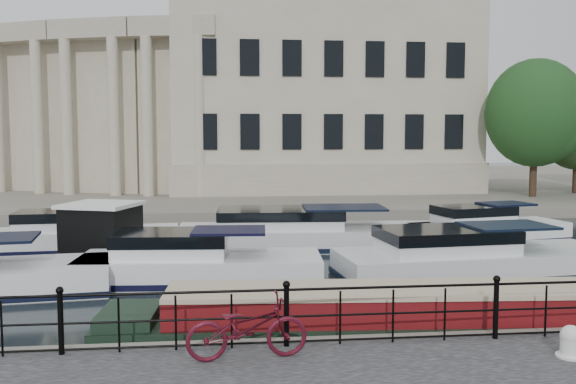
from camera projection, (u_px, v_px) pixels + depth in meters
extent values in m
plane|color=black|center=(275.00, 337.00, 14.04)|extent=(160.00, 160.00, 0.00)
cube|color=#6B665B|center=(232.00, 184.00, 52.62)|extent=(120.00, 42.00, 0.55)
cylinder|color=black|center=(61.00, 324.00, 11.28)|extent=(0.10, 0.10, 1.10)
sphere|color=black|center=(60.00, 290.00, 11.22)|extent=(0.14, 0.14, 0.14)
cylinder|color=black|center=(286.00, 317.00, 11.72)|extent=(0.10, 0.10, 1.10)
sphere|color=black|center=(286.00, 284.00, 11.66)|extent=(0.14, 0.14, 0.14)
cylinder|color=black|center=(496.00, 310.00, 12.15)|extent=(0.10, 0.10, 1.10)
sphere|color=black|center=(497.00, 279.00, 12.10)|extent=(0.14, 0.14, 0.14)
cylinder|color=black|center=(286.00, 290.00, 11.67)|extent=(24.00, 0.05, 0.05)
cylinder|color=black|center=(286.00, 317.00, 11.72)|extent=(24.00, 0.04, 0.04)
cylinder|color=black|center=(286.00, 342.00, 11.76)|extent=(24.00, 0.04, 0.04)
cube|color=#ADA38C|center=(316.00, 91.00, 46.68)|extent=(20.00, 14.00, 14.00)
cube|color=#9E937F|center=(316.00, 173.00, 47.22)|extent=(20.30, 14.30, 2.00)
cube|color=#ADA38C|center=(184.00, 109.00, 41.85)|extent=(5.73, 4.06, 11.00)
cube|color=#9E937F|center=(174.00, 27.00, 39.43)|extent=(5.62, 2.73, 1.20)
cylinder|color=#ADA38C|center=(199.00, 117.00, 39.19)|extent=(0.70, 0.70, 9.80)
cylinder|color=#ADA38C|center=(147.00, 117.00, 39.54)|extent=(0.70, 0.70, 9.80)
cube|color=#ADA38C|center=(110.00, 109.00, 42.71)|extent=(5.90, 4.56, 11.00)
cube|color=#9E937F|center=(92.00, 30.00, 40.33)|extent=(5.62, 3.30, 1.20)
cylinder|color=#ADA38C|center=(114.00, 117.00, 39.90)|extent=(0.70, 0.70, 9.80)
cylinder|color=#ADA38C|center=(67.00, 117.00, 40.64)|extent=(0.70, 0.70, 9.80)
cube|color=#ADA38C|center=(44.00, 110.00, 44.17)|extent=(5.99, 4.99, 11.00)
cube|color=#9E937F|center=(20.00, 33.00, 41.85)|extent=(5.55, 3.83, 1.20)
cylinder|color=#ADA38C|center=(38.00, 118.00, 41.26)|extent=(0.70, 0.70, 9.80)
imported|color=#4B0D1A|center=(247.00, 328.00, 11.05)|extent=(2.17, 0.94, 1.11)
cylinder|color=silver|center=(571.00, 346.00, 11.18)|extent=(0.36, 0.36, 0.38)
sphere|color=silver|center=(571.00, 336.00, 11.16)|extent=(0.38, 0.38, 0.38)
cylinder|color=silver|center=(570.00, 356.00, 11.19)|extent=(0.50, 0.50, 0.04)
cube|color=black|center=(438.00, 337.00, 13.68)|extent=(14.50, 2.90, 0.86)
cube|color=#620E11|center=(439.00, 308.00, 13.62)|extent=(11.60, 2.42, 0.67)
cube|color=tan|center=(439.00, 289.00, 13.58)|extent=(11.61, 2.48, 0.10)
cube|color=#6B665B|center=(103.00, 263.00, 21.73)|extent=(3.78, 3.46, 0.26)
cube|color=black|center=(102.00, 233.00, 21.64)|extent=(2.63, 2.63, 1.86)
cube|color=white|center=(101.00, 205.00, 21.55)|extent=(2.90, 2.90, 0.12)
cube|color=white|center=(201.00, 275.00, 19.23)|extent=(7.34, 3.01, 1.20)
cube|color=black|center=(201.00, 278.00, 19.23)|extent=(7.42, 3.04, 0.18)
cube|color=white|center=(171.00, 247.00, 19.11)|extent=(3.37, 2.28, 0.90)
cube|color=black|center=(229.00, 230.00, 19.14)|extent=(2.27, 1.91, 0.08)
cube|color=silver|center=(476.00, 269.00, 20.07)|extent=(8.92, 3.64, 1.20)
cube|color=black|center=(476.00, 272.00, 20.07)|extent=(9.01, 3.67, 0.18)
cube|color=silver|center=(445.00, 244.00, 19.78)|extent=(4.11, 2.68, 0.90)
cube|color=black|center=(507.00, 226.00, 20.15)|extent=(2.78, 2.22, 0.08)
cube|color=silver|center=(85.00, 245.00, 24.48)|extent=(7.21, 2.82, 1.20)
cube|color=black|center=(85.00, 247.00, 24.49)|extent=(7.29, 2.85, 0.18)
cube|color=silver|center=(61.00, 223.00, 24.25)|extent=(3.31, 2.12, 0.90)
cube|color=black|center=(107.00, 209.00, 24.51)|extent=(2.23, 1.77, 0.08)
cube|color=silver|center=(312.00, 242.00, 25.12)|extent=(10.60, 3.75, 1.20)
cube|color=black|center=(312.00, 244.00, 25.13)|extent=(10.71, 3.78, 0.18)
cube|color=silver|center=(280.00, 221.00, 24.97)|extent=(4.83, 2.87, 0.90)
cube|color=black|center=(344.00, 208.00, 25.07)|extent=(3.25, 2.40, 0.08)
cube|color=white|center=(489.00, 237.00, 26.25)|extent=(6.81, 3.56, 1.20)
cube|color=black|center=(489.00, 239.00, 26.26)|extent=(6.88, 3.60, 0.18)
cube|color=white|center=(473.00, 217.00, 25.93)|extent=(3.24, 2.40, 0.90)
cube|color=black|center=(506.00, 204.00, 26.38)|extent=(2.23, 1.93, 0.08)
cylinder|color=black|center=(533.00, 174.00, 39.55)|extent=(0.44, 0.44, 2.77)
ellipsoid|color=#143D13|center=(535.00, 113.00, 39.20)|extent=(6.01, 6.01, 6.64)
sphere|color=#143D13|center=(547.00, 126.00, 38.95)|extent=(4.43, 4.43, 4.43)
cylinder|color=black|center=(576.00, 176.00, 41.87)|extent=(0.44, 0.44, 2.29)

